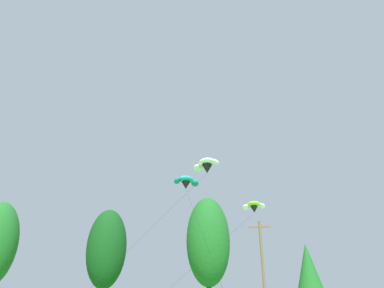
{
  "coord_description": "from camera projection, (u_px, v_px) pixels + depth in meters",
  "views": [
    {
      "loc": [
        4.82,
        0.11,
        1.95
      ],
      "look_at": [
        2.67,
        20.03,
        10.9
      ],
      "focal_mm": 32.38,
      "sensor_mm": 36.0,
      "label": 1
    }
  ],
  "objects": [
    {
      "name": "treeline_tree_d",
      "position": [
        208.0,
        241.0,
        46.34
      ],
      "size": [
        5.81,
        5.81,
        14.85
      ],
      "color": "#472D19",
      "rests_on": "ground_plane"
    },
    {
      "name": "treeline_tree_c",
      "position": [
        107.0,
        248.0,
        48.92
      ],
      "size": [
        5.55,
        5.55,
        13.88
      ],
      "color": "#472D19",
      "rests_on": "ground_plane"
    },
    {
      "name": "utility_pole",
      "position": [
        263.0,
        266.0,
        33.78
      ],
      "size": [
        2.2,
        0.26,
        9.22
      ],
      "color": "brown",
      "rests_on": "ground_plane"
    },
    {
      "name": "parafoil_kite_high_white",
      "position": [
        207.0,
        165.0,
        34.65
      ],
      "size": [
        9.67,
        10.5,
        13.25
      ],
      "color": "white"
    },
    {
      "name": "treeline_tree_e",
      "position": [
        308.0,
        269.0,
        41.76
      ],
      "size": [
        3.4,
        3.4,
        8.19
      ],
      "color": "#472D19",
      "rests_on": "ground_plane"
    },
    {
      "name": "parafoil_kite_far_teal",
      "position": [
        186.0,
        182.0,
        38.3
      ],
      "size": [
        5.88,
        20.74,
        12.88
      ],
      "color": "teal"
    },
    {
      "name": "parafoil_kite_mid_lime_white",
      "position": [
        254.0,
        207.0,
        42.67
      ],
      "size": [
        10.67,
        17.41,
        11.81
      ],
      "color": "#93D633"
    }
  ]
}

